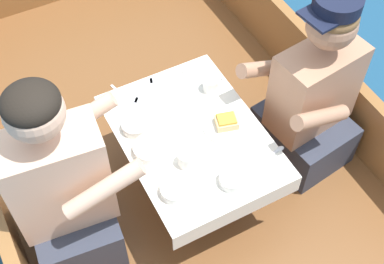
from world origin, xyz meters
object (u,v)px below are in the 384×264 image
(person_port, at_px, (63,189))
(sandwich, at_px, (226,121))
(coffee_cup_port, at_px, (187,158))
(person_starboard, at_px, (311,98))
(coffee_cup_starboard, at_px, (211,84))

(person_port, bearing_deg, sandwich, 4.23)
(sandwich, xyz_separation_m, coffee_cup_port, (-0.25, -0.10, 0.00))
(coffee_cup_port, bearing_deg, sandwich, 21.71)
(coffee_cup_port, bearing_deg, person_port, 166.76)
(person_starboard, height_order, coffee_cup_port, person_starboard)
(person_port, xyz_separation_m, coffee_cup_port, (0.52, -0.12, 0.03))
(person_port, relative_size, coffee_cup_starboard, 10.23)
(person_port, distance_m, sandwich, 0.77)
(coffee_cup_port, relative_size, coffee_cup_starboard, 1.04)
(person_port, relative_size, person_starboard, 1.03)
(person_starboard, relative_size, sandwich, 8.74)
(coffee_cup_port, height_order, coffee_cup_starboard, same)
(coffee_cup_port, xyz_separation_m, coffee_cup_starboard, (0.30, 0.33, -0.00))
(person_starboard, bearing_deg, coffee_cup_port, -2.65)
(person_starboard, bearing_deg, coffee_cup_starboard, -41.54)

